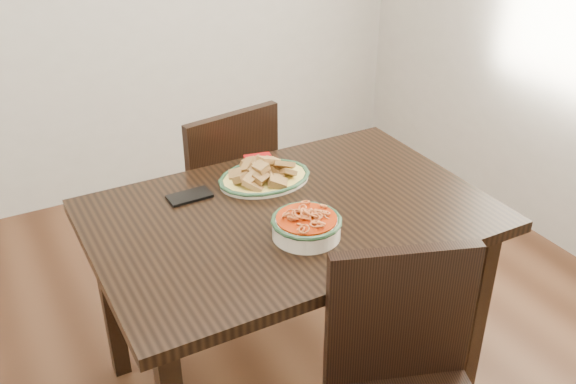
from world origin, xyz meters
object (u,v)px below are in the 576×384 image
fish_plate (264,170)px  noodle_bowl (306,224)px  dining_table (291,233)px  chair_far (221,191)px  smartphone (190,196)px

fish_plate → noodle_bowl: bearing=-97.3°
dining_table → fish_plate: bearing=85.7°
chair_far → noodle_bowl: size_ratio=4.01×
smartphone → noodle_bowl: bearing=-61.2°
chair_far → noodle_bowl: chair_far is taller
chair_far → noodle_bowl: bearing=77.2°
dining_table → smartphone: (-0.26, 0.24, 0.09)m
fish_plate → smartphone: 0.28m
dining_table → noodle_bowl: 0.21m
dining_table → chair_far: size_ratio=1.46×
fish_plate → smartphone: (-0.28, 0.02, -0.04)m
dining_table → fish_plate: 0.26m
dining_table → noodle_bowl: noodle_bowl is taller
noodle_bowl → dining_table: bearing=78.3°
chair_far → smartphone: 0.56m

